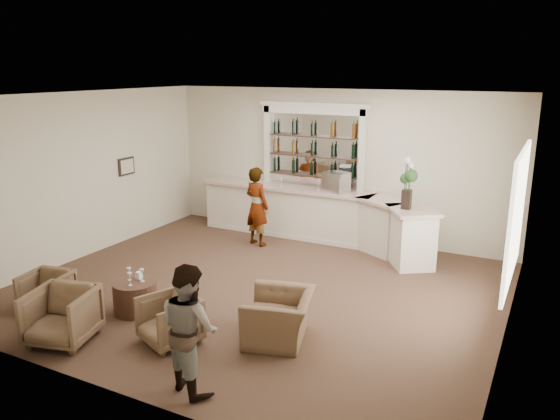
{
  "coord_description": "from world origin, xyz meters",
  "views": [
    {
      "loc": [
        4.42,
        -7.68,
        3.75
      ],
      "look_at": [
        -0.03,
        0.9,
        1.21
      ],
      "focal_mm": 35.0,
      "sensor_mm": 36.0,
      "label": 1
    }
  ],
  "objects_px": {
    "armchair_center": "(62,316)",
    "flower_vase": "(408,180)",
    "cocktail_table": "(135,297)",
    "guest": "(189,328)",
    "espresso_machine": "(336,182)",
    "armchair_right": "(170,320)",
    "armchair_left": "(47,291)",
    "sommelier": "(257,206)",
    "armchair_far": "(279,317)",
    "bar_counter": "(318,216)"
  },
  "relations": [
    {
      "from": "cocktail_table",
      "to": "espresso_machine",
      "type": "relative_size",
      "value": 1.39
    },
    {
      "from": "armchair_center",
      "to": "sommelier",
      "type": "bearing_deg",
      "value": 71.43
    },
    {
      "from": "armchair_left",
      "to": "armchair_center",
      "type": "height_order",
      "value": "armchair_center"
    },
    {
      "from": "armchair_center",
      "to": "armchair_right",
      "type": "distance_m",
      "value": 1.51
    },
    {
      "from": "sommelier",
      "to": "armchair_center",
      "type": "bearing_deg",
      "value": 104.24
    },
    {
      "from": "armchair_left",
      "to": "espresso_machine",
      "type": "xyz_separation_m",
      "value": [
        2.76,
        5.31,
        1.04
      ]
    },
    {
      "from": "guest",
      "to": "armchair_left",
      "type": "distance_m",
      "value": 3.45
    },
    {
      "from": "guest",
      "to": "flower_vase",
      "type": "xyz_separation_m",
      "value": [
        1.14,
        5.32,
        0.9
      ]
    },
    {
      "from": "sommelier",
      "to": "guest",
      "type": "relative_size",
      "value": 1.08
    },
    {
      "from": "sommelier",
      "to": "cocktail_table",
      "type": "bearing_deg",
      "value": 106.84
    },
    {
      "from": "armchair_far",
      "to": "bar_counter",
      "type": "bearing_deg",
      "value": -179.43
    },
    {
      "from": "armchair_left",
      "to": "flower_vase",
      "type": "distance_m",
      "value": 6.56
    },
    {
      "from": "flower_vase",
      "to": "armchair_center",
      "type": "bearing_deg",
      "value": -123.24
    },
    {
      "from": "guest",
      "to": "armchair_left",
      "type": "height_order",
      "value": "guest"
    },
    {
      "from": "armchair_left",
      "to": "armchair_right",
      "type": "relative_size",
      "value": 0.93
    },
    {
      "from": "bar_counter",
      "to": "armchair_left",
      "type": "distance_m",
      "value": 5.79
    },
    {
      "from": "armchair_center",
      "to": "flower_vase",
      "type": "xyz_separation_m",
      "value": [
        3.42,
        5.22,
        1.3
      ]
    },
    {
      "from": "espresso_machine",
      "to": "flower_vase",
      "type": "bearing_deg",
      "value": -6.67
    },
    {
      "from": "guest",
      "to": "armchair_center",
      "type": "distance_m",
      "value": 2.32
    },
    {
      "from": "armchair_right",
      "to": "cocktail_table",
      "type": "bearing_deg",
      "value": 177.23
    },
    {
      "from": "cocktail_table",
      "to": "espresso_machine",
      "type": "bearing_deg",
      "value": 72.73
    },
    {
      "from": "bar_counter",
      "to": "armchair_right",
      "type": "xyz_separation_m",
      "value": [
        0.02,
        -5.22,
        -0.23
      ]
    },
    {
      "from": "bar_counter",
      "to": "sommelier",
      "type": "relative_size",
      "value": 3.35
    },
    {
      "from": "bar_counter",
      "to": "flower_vase",
      "type": "distance_m",
      "value": 2.47
    },
    {
      "from": "armchair_left",
      "to": "bar_counter",
      "type": "bearing_deg",
      "value": 55.33
    },
    {
      "from": "cocktail_table",
      "to": "flower_vase",
      "type": "height_order",
      "value": "flower_vase"
    },
    {
      "from": "sommelier",
      "to": "armchair_far",
      "type": "bearing_deg",
      "value": 140.98
    },
    {
      "from": "cocktail_table",
      "to": "armchair_far",
      "type": "height_order",
      "value": "armchair_far"
    },
    {
      "from": "bar_counter",
      "to": "flower_vase",
      "type": "bearing_deg",
      "value": -17.78
    },
    {
      "from": "cocktail_table",
      "to": "armchair_left",
      "type": "distance_m",
      "value": 1.42
    },
    {
      "from": "bar_counter",
      "to": "guest",
      "type": "xyz_separation_m",
      "value": [
        0.96,
        -6.0,
        0.22
      ]
    },
    {
      "from": "flower_vase",
      "to": "sommelier",
      "type": "bearing_deg",
      "value": -176.75
    },
    {
      "from": "armchair_left",
      "to": "armchair_right",
      "type": "height_order",
      "value": "armchair_right"
    },
    {
      "from": "cocktail_table",
      "to": "espresso_machine",
      "type": "distance_m",
      "value": 5.07
    },
    {
      "from": "armchair_right",
      "to": "armchair_center",
      "type": "bearing_deg",
      "value": -130.37
    },
    {
      "from": "sommelier",
      "to": "armchair_left",
      "type": "relative_size",
      "value": 2.48
    },
    {
      "from": "cocktail_table",
      "to": "armchair_center",
      "type": "height_order",
      "value": "armchair_center"
    },
    {
      "from": "sommelier",
      "to": "armchair_left",
      "type": "xyz_separation_m",
      "value": [
        -1.31,
        -4.42,
        -0.54
      ]
    },
    {
      "from": "armchair_left",
      "to": "guest",
      "type": "bearing_deg",
      "value": -22.61
    },
    {
      "from": "cocktail_table",
      "to": "guest",
      "type": "xyz_separation_m",
      "value": [
        2.05,
        -1.31,
        0.54
      ]
    },
    {
      "from": "flower_vase",
      "to": "guest",
      "type": "bearing_deg",
      "value": -102.04
    },
    {
      "from": "guest",
      "to": "espresso_machine",
      "type": "distance_m",
      "value": 6.09
    },
    {
      "from": "guest",
      "to": "armchair_right",
      "type": "height_order",
      "value": "guest"
    },
    {
      "from": "armchair_left",
      "to": "cocktail_table",
      "type": "bearing_deg",
      "value": 14.0
    },
    {
      "from": "cocktail_table",
      "to": "espresso_machine",
      "type": "xyz_separation_m",
      "value": [
        1.47,
        4.72,
        1.11
      ]
    },
    {
      "from": "cocktail_table",
      "to": "armchair_left",
      "type": "xyz_separation_m",
      "value": [
        -1.29,
        -0.58,
        0.06
      ]
    },
    {
      "from": "armchair_center",
      "to": "bar_counter",
      "type": "bearing_deg",
      "value": 61.65
    },
    {
      "from": "sommelier",
      "to": "espresso_machine",
      "type": "height_order",
      "value": "sommelier"
    },
    {
      "from": "armchair_right",
      "to": "flower_vase",
      "type": "bearing_deg",
      "value": 88.51
    },
    {
      "from": "armchair_far",
      "to": "sommelier",
      "type": "bearing_deg",
      "value": -162.3
    }
  ]
}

